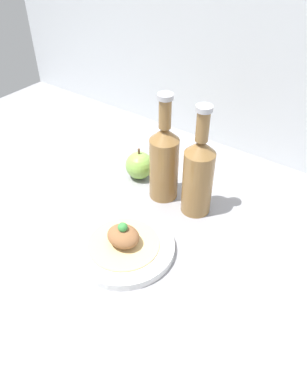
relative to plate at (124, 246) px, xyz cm
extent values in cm
cube|color=gray|center=(-1.76, 2.32, -3.20)|extent=(180.00, 110.00, 4.00)
cube|color=silver|center=(-1.76, 55.82, 38.80)|extent=(180.00, 3.00, 80.00)
cylinder|color=white|center=(0.00, 0.00, -0.26)|extent=(23.23, 23.23, 1.87)
torus|color=white|center=(0.00, 0.00, 0.39)|extent=(22.68, 22.68, 1.31)
cylinder|color=#D6BC7F|center=(0.00, 0.00, 0.87)|extent=(16.45, 16.45, 0.40)
ellipsoid|color=brown|center=(0.00, 0.00, 3.22)|extent=(7.65, 6.50, 4.30)
sphere|color=green|center=(0.00, 0.00, 6.03)|extent=(2.19, 2.19, 2.19)
cylinder|color=olive|center=(-4.19, 21.83, 7.39)|extent=(7.55, 7.55, 17.19)
cone|color=olive|center=(-4.19, 21.83, 17.69)|extent=(7.55, 7.55, 3.40)
cylinder|color=olive|center=(-4.19, 21.83, 23.03)|extent=(3.02, 3.02, 7.30)
cylinder|color=#B7B7BC|center=(-4.19, 21.83, 27.29)|extent=(3.77, 3.77, 1.20)
cylinder|color=olive|center=(5.87, 21.83, 7.39)|extent=(7.55, 7.55, 17.19)
cone|color=olive|center=(5.87, 21.83, 17.69)|extent=(7.55, 7.55, 3.40)
cylinder|color=olive|center=(5.87, 21.83, 23.03)|extent=(3.02, 3.02, 7.30)
cylinder|color=#B7B7BC|center=(5.87, 21.83, 27.29)|extent=(3.77, 3.77, 1.20)
sphere|color=#84B74C|center=(-14.48, 24.61, 2.74)|extent=(7.87, 7.87, 7.87)
cylinder|color=brown|center=(-14.48, 24.61, 7.29)|extent=(0.63, 0.63, 1.77)
camera|label=1|loc=(39.96, -43.62, 63.25)|focal=35.00mm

